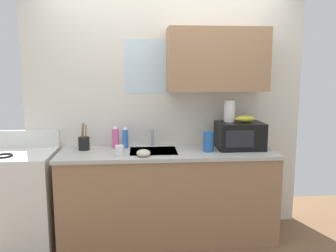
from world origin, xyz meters
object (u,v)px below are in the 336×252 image
microwave (240,136)px  banana_bunch (245,119)px  dish_soap_bottle_blue (125,138)px  mug_white (120,150)px  small_bowl (143,153)px  dish_soap_bottle_pink (116,137)px  stove_range (24,198)px  paper_towel_roll (229,111)px  utensil_crock (84,143)px  cereal_canister (208,142)px

microwave → banana_bunch: size_ratio=2.30×
banana_bunch → dish_soap_bottle_blue: bearing=173.8°
mug_white → small_bowl: mug_white is taller
dish_soap_bottle_pink → dish_soap_bottle_blue: bearing=-1.7°
stove_range → dish_soap_bottle_blue: 1.14m
paper_towel_roll → mug_white: paper_towel_roll is taller
microwave → mug_white: bearing=-171.0°
stove_range → banana_bunch: 2.32m
banana_bunch → paper_towel_roll: size_ratio=0.91×
dish_soap_bottle_blue → utensil_crock: size_ratio=0.80×
microwave → dish_soap_bottle_pink: (-1.25, 0.14, -0.02)m
banana_bunch → paper_towel_roll: paper_towel_roll is taller
utensil_crock → small_bowl: 0.67m
cereal_canister → utensil_crock: bearing=172.1°
dish_soap_bottle_pink → stove_range: bearing=-168.5°
microwave → paper_towel_roll: bearing=152.6°
stove_range → small_bowl: bearing=-9.9°
banana_bunch → utensil_crock: (-1.61, 0.07, -0.23)m
stove_range → cereal_canister: size_ratio=5.52×
paper_towel_roll → dish_soap_bottle_blue: size_ratio=0.98×
dish_soap_bottle_blue → mug_white: (-0.04, -0.32, -0.06)m
small_bowl → microwave: bearing=14.3°
banana_bunch → mug_white: bearing=-171.3°
stove_range → utensil_crock: bearing=11.3°
stove_range → mug_white: bearing=-8.6°
dish_soap_bottle_blue → utensil_crock: utensil_crock is taller
dish_soap_bottle_pink → mug_white: bearing=-79.7°
dish_soap_bottle_blue → mug_white: 0.33m
banana_bunch → cereal_canister: (-0.39, -0.10, -0.21)m
paper_towel_roll → utensil_crock: (-1.46, 0.02, -0.31)m
paper_towel_roll → cereal_canister: size_ratio=1.12×
utensil_crock → small_bowl: utensil_crock is taller
microwave → small_bowl: bearing=-165.7°
paper_towel_roll → small_bowl: 0.99m
stove_range → cereal_canister: 1.88m
microwave → small_bowl: 1.01m
dish_soap_bottle_pink → utensil_crock: size_ratio=0.84×
stove_range → microwave: (2.14, 0.04, 0.58)m
stove_range → paper_towel_roll: (2.04, 0.10, 0.82)m
dish_soap_bottle_pink → small_bowl: 0.48m
dish_soap_bottle_blue → microwave: bearing=-6.5°
cereal_canister → microwave: bearing=16.2°
banana_bunch → dish_soap_bottle_pink: size_ratio=0.85×
dish_soap_bottle_blue → mug_white: dish_soap_bottle_blue is taller
stove_range → microwave: size_ratio=2.35×
stove_range → dish_soap_bottle_blue: bearing=10.2°
stove_range → paper_towel_roll: bearing=2.7°
banana_bunch → paper_towel_roll: bearing=161.6°
cereal_canister → dish_soap_bottle_blue: bearing=164.2°
stove_range → banana_bunch: (2.19, 0.05, 0.75)m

